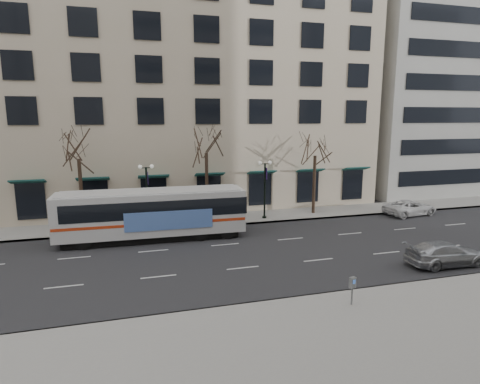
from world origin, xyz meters
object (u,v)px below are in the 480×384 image
object	(u,v)px
lamp_post_right	(265,187)
white_pickup	(410,207)
lamp_post_left	(147,193)
silver_car	(446,253)
tree_far_left	(78,146)
city_bus	(153,213)
tree_far_mid	(206,142)
pay_station	(352,285)
tree_far_right	(315,145)

from	to	relation	value
lamp_post_right	white_pickup	bearing A→B (deg)	-8.43
lamp_post_left	silver_car	distance (m)	21.79
tree_far_left	white_pickup	xyz separation A→B (m)	(28.50, -2.60, -6.00)
silver_car	city_bus	bearing A→B (deg)	60.36
lamp_post_right	silver_car	xyz separation A→B (m)	(7.08, -13.35, -2.21)
tree_far_mid	city_bus	world-z (taller)	tree_far_mid
city_bus	silver_car	xyz separation A→B (m)	(16.82, -10.19, -1.28)
lamp_post_left	lamp_post_right	xyz separation A→B (m)	(10.00, 0.00, 0.00)
lamp_post_left	pay_station	size ratio (longest dim) A/B	3.78
tree_far_right	pay_station	distance (m)	19.26
tree_far_left	lamp_post_right	xyz separation A→B (m)	(15.01, -0.60, -3.75)
tree_far_right	lamp_post_left	xyz separation A→B (m)	(-14.99, -0.60, -3.48)
lamp_post_right	pay_station	world-z (taller)	lamp_post_right
tree_far_left	silver_car	xyz separation A→B (m)	(22.09, -13.95, -5.97)
lamp_post_right	pay_station	distance (m)	16.93
tree_far_left	lamp_post_left	size ratio (longest dim) A/B	1.60
tree_far_mid	pay_station	xyz separation A→B (m)	(3.59, -17.38, -5.76)
tree_far_left	lamp_post_left	bearing A→B (deg)	-6.83
tree_far_mid	silver_car	distance (m)	19.47
lamp_post_left	white_pickup	world-z (taller)	lamp_post_left
tree_far_left	tree_far_right	size ratio (longest dim) A/B	1.03
tree_far_right	pay_station	size ratio (longest dim) A/B	5.85
lamp_post_left	city_bus	world-z (taller)	lamp_post_left
tree_far_mid	lamp_post_left	size ratio (longest dim) A/B	1.64
tree_far_mid	lamp_post_right	size ratio (longest dim) A/B	1.64
tree_far_left	tree_far_mid	size ratio (longest dim) A/B	0.98
lamp_post_right	white_pickup	world-z (taller)	lamp_post_right
tree_far_mid	lamp_post_right	bearing A→B (deg)	-6.83
tree_far_left	lamp_post_right	bearing A→B (deg)	-2.29
lamp_post_right	silver_car	bearing A→B (deg)	-62.07
tree_far_left	lamp_post_right	size ratio (longest dim) A/B	1.60
tree_far_left	pay_station	bearing A→B (deg)	-51.97
pay_station	tree_far_mid	bearing A→B (deg)	88.02
tree_far_mid	tree_far_right	xyz separation A→B (m)	(10.00, -0.00, -0.48)
tree_far_right	white_pickup	bearing A→B (deg)	-17.01
lamp_post_right	pay_station	xyz separation A→B (m)	(-1.42, -16.78, -1.80)
tree_far_mid	tree_far_right	distance (m)	10.01
city_bus	tree_far_right	bearing A→B (deg)	15.84
tree_far_mid	city_bus	bearing A→B (deg)	-141.53
tree_far_right	lamp_post_right	xyz separation A→B (m)	(-4.99, -0.60, -3.48)
lamp_post_right	city_bus	world-z (taller)	lamp_post_right
white_pickup	pay_station	size ratio (longest dim) A/B	3.64
tree_far_mid	white_pickup	distance (m)	19.69
lamp_post_left	pay_station	world-z (taller)	lamp_post_left
lamp_post_right	city_bus	xyz separation A→B (m)	(-9.74, -3.16, -0.94)
lamp_post_left	lamp_post_right	distance (m)	10.00
white_pickup	pay_station	distance (m)	21.00
city_bus	silver_car	size ratio (longest dim) A/B	2.71
lamp_post_right	white_pickup	size ratio (longest dim) A/B	1.04
tree_far_right	silver_car	bearing A→B (deg)	-81.49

